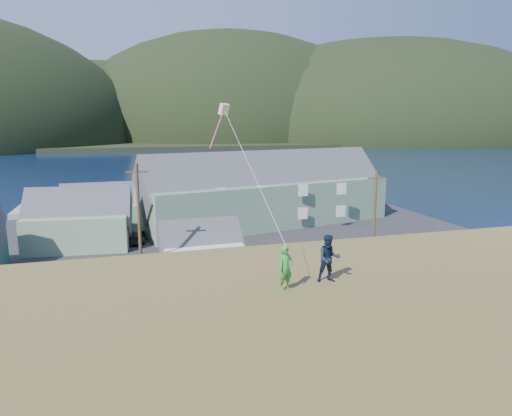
{
  "coord_description": "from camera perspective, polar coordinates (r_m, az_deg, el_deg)",
  "views": [
    {
      "loc": [
        -3.51,
        -32.48,
        12.96
      ],
      "look_at": [
        2.45,
        -11.47,
        8.8
      ],
      "focal_mm": 32.0,
      "sensor_mm": 36.0,
      "label": 1
    }
  ],
  "objects": [
    {
      "name": "ground",
      "position": [
        35.14,
        -9.14,
        -11.0
      ],
      "size": [
        900.0,
        900.0,
        0.0
      ],
      "primitive_type": "plane",
      "color": "#0A1638",
      "rests_on": "ground"
    },
    {
      "name": "utility_poles",
      "position": [
        34.99,
        -13.3,
        -3.14
      ],
      "size": [
        37.05,
        0.24,
        9.84
      ],
      "color": "#47331E",
      "rests_on": "waterfront_lot"
    },
    {
      "name": "grass_strip",
      "position": [
        33.28,
        -8.73,
        -12.17
      ],
      "size": [
        110.0,
        8.0,
        0.1
      ],
      "primitive_type": "cube",
      "color": "#4C3D19",
      "rests_on": "ground"
    },
    {
      "name": "wharf",
      "position": [
        73.59,
        -17.53,
        0.49
      ],
      "size": [
        26.0,
        14.0,
        0.9
      ],
      "primitive_type": "cube",
      "color": "gray",
      "rests_on": "ground"
    },
    {
      "name": "far_shore",
      "position": [
        362.69,
        -15.44,
        8.52
      ],
      "size": [
        900.0,
        320.0,
        2.0
      ],
      "primitive_type": "cube",
      "color": "black",
      "rests_on": "ground"
    },
    {
      "name": "shed_palegreen_far",
      "position": [
        57.59,
        -18.1,
        -0.05
      ],
      "size": [
        10.63,
        6.38,
        6.97
      ],
      "rotation": [
        0.0,
        0.0,
        0.05
      ],
      "color": "gray",
      "rests_on": "waterfront_lot"
    },
    {
      "name": "kite_rig",
      "position": [
        23.27,
        -4.06,
        11.68
      ],
      "size": [
        0.92,
        4.79,
        10.17
      ],
      "color": "beige",
      "rests_on": "ground"
    },
    {
      "name": "kite_flyer_green",
      "position": [
        15.82,
        3.72,
        -7.54
      ],
      "size": [
        0.68,
        0.57,
        1.58
      ],
      "primitive_type": "imported",
      "rotation": [
        0.0,
        0.0,
        0.38
      ],
      "color": "green",
      "rests_on": "hillside"
    },
    {
      "name": "shed_white",
      "position": [
        39.84,
        -6.91,
        -5.01
      ],
      "size": [
        7.2,
        4.9,
        5.6
      ],
      "rotation": [
        0.0,
        0.0,
        0.04
      ],
      "color": "silver",
      "rests_on": "waterfront_lot"
    },
    {
      "name": "far_hills",
      "position": [
        314.49,
        -8.78,
        8.67
      ],
      "size": [
        760.0,
        265.0,
        143.0
      ],
      "color": "black",
      "rests_on": "ground"
    },
    {
      "name": "shed_palegreen_near",
      "position": [
        50.4,
        -21.25,
        -1.52
      ],
      "size": [
        10.98,
        7.5,
        7.61
      ],
      "rotation": [
        0.0,
        0.0,
        -0.09
      ],
      "color": "gray",
      "rests_on": "waterfront_lot"
    },
    {
      "name": "parked_cars",
      "position": [
        54.42,
        -17.55,
        -2.6
      ],
      "size": [
        25.15,
        12.17,
        1.53
      ],
      "color": "navy",
      "rests_on": "waterfront_lot"
    },
    {
      "name": "kite_flyer_navy",
      "position": [
        16.81,
        9.1,
        -6.26
      ],
      "size": [
        0.95,
        0.8,
        1.75
      ],
      "primitive_type": "imported",
      "rotation": [
        0.0,
        0.0,
        -0.18
      ],
      "color": "#131C34",
      "rests_on": "hillside"
    },
    {
      "name": "waterfront_lot",
      "position": [
        51.25,
        -11.42,
        -4.01
      ],
      "size": [
        72.0,
        36.0,
        0.12
      ],
      "primitive_type": "cube",
      "color": "#28282B",
      "rests_on": "ground"
    },
    {
      "name": "lodge",
      "position": [
        57.68,
        1.45,
        2.19
      ],
      "size": [
        33.22,
        15.78,
        11.27
      ],
      "rotation": [
        0.0,
        0.0,
        0.22
      ],
      "color": "slate",
      "rests_on": "waterfront_lot"
    }
  ]
}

